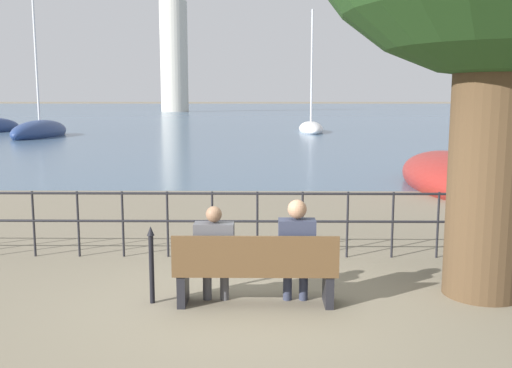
{
  "coord_description": "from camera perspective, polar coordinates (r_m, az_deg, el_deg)",
  "views": [
    {
      "loc": [
        0.09,
        -6.68,
        2.48
      ],
      "look_at": [
        0.0,
        0.5,
        1.41
      ],
      "focal_mm": 40.0,
      "sensor_mm": 36.0,
      "label": 1
    }
  ],
  "objects": [
    {
      "name": "park_bench",
      "position": [
        6.92,
        -0.06,
        -8.67
      ],
      "size": [
        1.97,
        0.45,
        0.9
      ],
      "color": "brown",
      "rests_on": "ground_plane"
    },
    {
      "name": "sailboat_3",
      "position": [
        17.13,
        19.09,
        0.73
      ],
      "size": [
        2.86,
        6.55,
        8.62
      ],
      "rotation": [
        0.0,
        0.0,
        -0.05
      ],
      "color": "maroon",
      "rests_on": "ground_plane"
    },
    {
      "name": "sailboat_1",
      "position": [
        40.35,
        -20.79,
        4.95
      ],
      "size": [
        2.42,
        7.26,
        12.76
      ],
      "rotation": [
        0.0,
        0.0,
        -0.05
      ],
      "color": "navy",
      "rests_on": "ground_plane"
    },
    {
      "name": "seated_person_right",
      "position": [
        6.93,
        4.08,
        -6.3
      ],
      "size": [
        0.44,
        0.35,
        1.3
      ],
      "color": "#2D3347",
      "rests_on": "ground_plane"
    },
    {
      "name": "harbor_lighthouse",
      "position": [
        114.84,
        -8.21,
        13.14
      ],
      "size": [
        5.34,
        5.34,
        25.71
      ],
      "color": "beige",
      "rests_on": "ground_plane"
    },
    {
      "name": "closed_umbrella",
      "position": [
        7.11,
        -10.42,
        -7.53
      ],
      "size": [
        0.09,
        0.09,
        0.97
      ],
      "color": "black",
      "rests_on": "ground_plane"
    },
    {
      "name": "sailboat_0",
      "position": [
        43.69,
        5.51,
        5.57
      ],
      "size": [
        1.76,
        6.93,
        9.38
      ],
      "rotation": [
        0.0,
        0.0,
        -0.0
      ],
      "color": "white",
      "rests_on": "ground_plane"
    },
    {
      "name": "ground_plane",
      "position": [
        7.13,
        -0.05,
        -11.89
      ],
      "size": [
        1000.0,
        1000.0,
        0.0
      ],
      "primitive_type": "plane",
      "color": "#7A705B"
    },
    {
      "name": "sailboat_2",
      "position": [
        53.24,
        21.89,
        5.59
      ],
      "size": [
        2.59,
        6.83,
        11.89
      ],
      "rotation": [
        0.0,
        0.0,
        -0.0
      ],
      "color": "navy",
      "rests_on": "ground_plane"
    },
    {
      "name": "promenade_railing",
      "position": [
        8.96,
        0.13,
        -3.03
      ],
      "size": [
        15.62,
        0.04,
        1.05
      ],
      "color": "black",
      "rests_on": "ground_plane"
    },
    {
      "name": "seated_person_left",
      "position": [
        6.96,
        -4.17,
        -6.63
      ],
      "size": [
        0.48,
        0.35,
        1.22
      ],
      "color": "#4C4C51",
      "rests_on": "ground_plane"
    },
    {
      "name": "harbor_water",
      "position": [
        165.33,
        0.71,
        7.64
      ],
      "size": [
        600.0,
        300.0,
        0.01
      ],
      "color": "#47607A",
      "rests_on": "ground_plane"
    }
  ]
}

